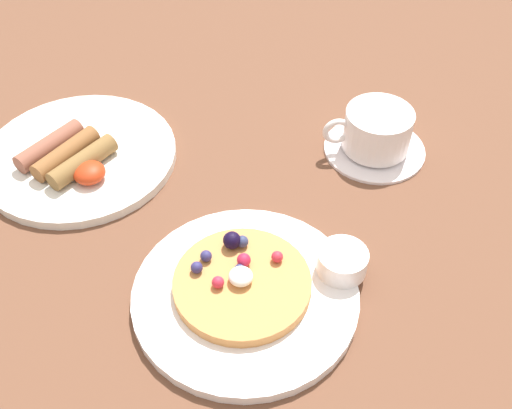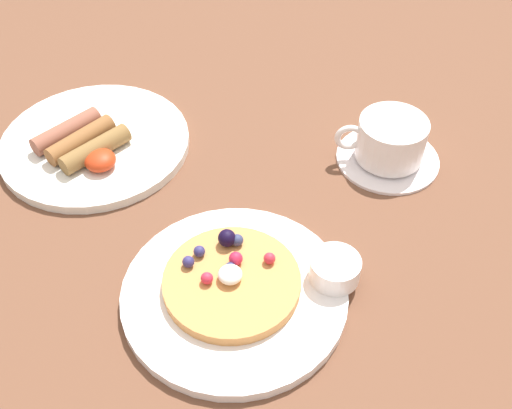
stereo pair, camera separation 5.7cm
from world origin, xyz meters
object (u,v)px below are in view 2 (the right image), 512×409
(coffee_saucer, at_px, (388,158))
(pancake_plate, at_px, (235,294))
(coffee_cup, at_px, (390,138))
(breakfast_plate, at_px, (95,143))
(syrup_ramekin, at_px, (335,269))

(coffee_saucer, bearing_deg, pancake_plate, -136.79)
(pancake_plate, height_order, coffee_saucer, pancake_plate)
(coffee_cup, bearing_deg, pancake_plate, -136.59)
(breakfast_plate, bearing_deg, coffee_saucer, -9.10)
(pancake_plate, xyz_separation_m, syrup_ramekin, (0.11, 0.01, 0.02))
(syrup_ramekin, bearing_deg, breakfast_plate, 137.33)
(syrup_ramekin, bearing_deg, coffee_cup, 61.34)
(breakfast_plate, bearing_deg, coffee_cup, -9.11)
(pancake_plate, height_order, syrup_ramekin, syrup_ramekin)
(syrup_ramekin, xyz_separation_m, coffee_cup, (0.11, 0.20, 0.01))
(breakfast_plate, bearing_deg, pancake_plate, -57.27)
(pancake_plate, xyz_separation_m, coffee_saucer, (0.22, 0.20, -0.00))
(coffee_saucer, relative_size, coffee_cup, 1.15)
(syrup_ramekin, relative_size, breakfast_plate, 0.22)
(pancake_plate, distance_m, syrup_ramekin, 0.11)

